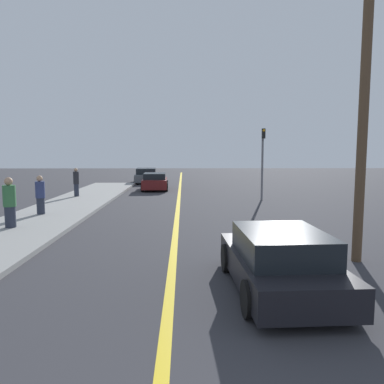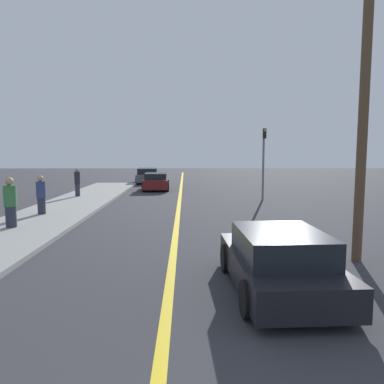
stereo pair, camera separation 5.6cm
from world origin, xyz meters
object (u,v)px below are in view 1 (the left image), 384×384
object	(u,v)px
car_far_distant	(146,176)
traffic_light	(263,157)
car_near_right_lane	(279,261)
pedestrian_near_curb	(10,203)
utility_pole	(364,105)
pedestrian_mid_group	(40,195)
pedestrian_far_standing	(76,182)
car_ahead_center	(155,182)

from	to	relation	value
car_far_distant	traffic_light	xyz separation A→B (m)	(7.74, -11.87, 1.86)
car_near_right_lane	car_far_distant	bearing A→B (deg)	99.08
traffic_light	pedestrian_near_curb	bearing A→B (deg)	-142.24
utility_pole	pedestrian_near_curb	bearing A→B (deg)	160.05
car_near_right_lane	pedestrian_mid_group	world-z (taller)	pedestrian_mid_group
pedestrian_far_standing	traffic_light	xyz separation A→B (m)	(10.77, -0.87, 1.50)
pedestrian_far_standing	utility_pole	distance (m)	16.93
car_far_distant	pedestrian_mid_group	world-z (taller)	pedestrian_mid_group
car_ahead_center	pedestrian_mid_group	distance (m)	11.84
utility_pole	car_far_distant	bearing A→B (deg)	107.86
traffic_light	pedestrian_far_standing	bearing A→B (deg)	175.38
pedestrian_mid_group	pedestrian_near_curb	bearing A→B (deg)	-90.23
car_ahead_center	traffic_light	size ratio (longest dim) A/B	0.98
car_far_distant	pedestrian_near_curb	distance (m)	20.20
car_ahead_center	pedestrian_far_standing	bearing A→B (deg)	-133.05
car_ahead_center	car_far_distant	xyz separation A→B (m)	(-1.21, 6.10, 0.03)
car_near_right_lane	car_far_distant	distance (m)	26.30
car_near_right_lane	utility_pole	distance (m)	4.59
pedestrian_near_curb	traffic_light	xyz separation A→B (m)	(10.51, 8.14, 1.47)
car_far_distant	pedestrian_near_curb	bearing A→B (deg)	-101.16
car_near_right_lane	pedestrian_far_standing	bearing A→B (deg)	116.74
car_far_distant	pedestrian_near_curb	world-z (taller)	pedestrian_near_curb
car_far_distant	utility_pole	distance (m)	25.21
pedestrian_near_curb	traffic_light	bearing A→B (deg)	37.76
traffic_light	car_ahead_center	bearing A→B (deg)	138.57
utility_pole	car_near_right_lane	bearing A→B (deg)	-141.45
pedestrian_far_standing	utility_pole	world-z (taller)	utility_pole
car_near_right_lane	car_ahead_center	xyz separation A→B (m)	(-3.96, 19.68, -0.01)
pedestrian_near_curb	pedestrian_mid_group	size ratio (longest dim) A/B	1.07
car_near_right_lane	car_ahead_center	distance (m)	20.08
car_near_right_lane	car_far_distant	size ratio (longest dim) A/B	0.88
pedestrian_mid_group	pedestrian_far_standing	size ratio (longest dim) A/B	0.98
car_ahead_center	pedestrian_near_curb	world-z (taller)	pedestrian_near_curb
pedestrian_near_curb	pedestrian_mid_group	distance (m)	2.76
car_ahead_center	pedestrian_mid_group	world-z (taller)	pedestrian_mid_group
car_near_right_lane	pedestrian_far_standing	xyz separation A→B (m)	(-8.19, 14.79, 0.37)
car_far_distant	pedestrian_far_standing	size ratio (longest dim) A/B	2.72
pedestrian_mid_group	pedestrian_far_standing	world-z (taller)	pedestrian_far_standing
pedestrian_near_curb	traffic_light	distance (m)	13.38
car_far_distant	pedestrian_near_curb	xyz separation A→B (m)	(-2.77, -20.01, 0.38)
pedestrian_far_standing	pedestrian_mid_group	bearing A→B (deg)	-87.53
pedestrian_near_curb	pedestrian_mid_group	world-z (taller)	pedestrian_near_curb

